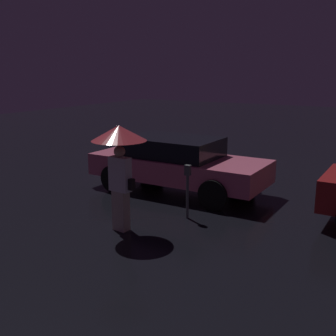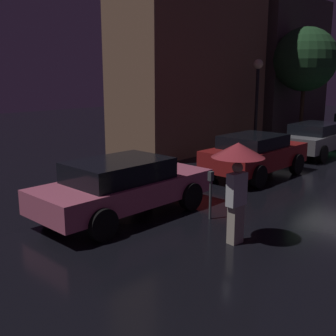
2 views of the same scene
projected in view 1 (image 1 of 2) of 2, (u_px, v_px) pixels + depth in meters
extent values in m
cube|color=#DB6684|center=(179.00, 167.00, 10.98)|extent=(4.62, 1.89, 0.57)
cube|color=black|center=(173.00, 147.00, 10.95)|extent=(2.41, 1.64, 0.49)
cylinder|color=black|center=(242.00, 177.00, 11.11)|extent=(0.71, 0.22, 0.71)
cylinder|color=black|center=(213.00, 195.00, 9.58)|extent=(0.71, 0.22, 0.71)
cylinder|color=black|center=(152.00, 165.00, 12.52)|extent=(0.71, 0.22, 0.71)
cylinder|color=black|center=(114.00, 178.00, 10.99)|extent=(0.71, 0.22, 0.71)
cube|color=beige|center=(121.00, 211.00, 8.34)|extent=(0.32, 0.23, 0.81)
cube|color=white|center=(120.00, 174.00, 8.17)|extent=(0.46, 0.24, 0.68)
sphere|color=tan|center=(119.00, 151.00, 8.06)|extent=(0.22, 0.22, 0.22)
cylinder|color=black|center=(120.00, 161.00, 8.11)|extent=(0.02, 0.02, 0.79)
cone|color=#B2333D|center=(119.00, 133.00, 7.98)|extent=(1.07, 1.07, 0.29)
cube|color=black|center=(130.00, 184.00, 8.09)|extent=(0.17, 0.11, 0.22)
cylinder|color=#4C5154|center=(187.00, 197.00, 8.99)|extent=(0.06, 0.06, 0.96)
cube|color=#4C5154|center=(188.00, 170.00, 8.85)|extent=(0.12, 0.10, 0.22)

